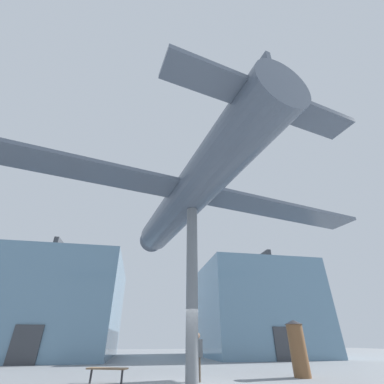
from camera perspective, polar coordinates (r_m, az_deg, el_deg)
The scene contains 7 objects.
glass_pavilion_left at distance 28.95m, azimuth -26.90°, elevation -21.87°, with size 10.20×13.75×8.66m.
glass_pavilion_right at distance 30.28m, azimuth 12.39°, elevation -24.37°, with size 10.20×13.75×8.66m.
support_pylon_central at distance 11.60m, azimuth 0.00°, elevation -19.71°, with size 0.50×0.50×6.99m.
suspended_airplane at distance 13.36m, azimuth -0.39°, elevation -0.44°, with size 21.46×15.63×3.00m.
visitor_person at distance 12.33m, azimuth 1.18°, elevation -32.07°, with size 0.41×0.45×1.70m.
plaza_bench at distance 12.30m, azimuth -18.34°, elevation -33.39°, with size 1.59×0.90×0.50m.
info_kiosk at distance 14.37m, azimuth 22.41°, elevation -29.22°, with size 0.83×0.83×2.23m.
Camera 1 is at (-2.13, -11.22, 1.44)m, focal length 24.00 mm.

